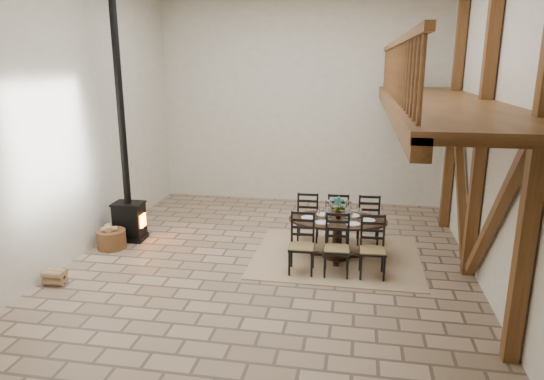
% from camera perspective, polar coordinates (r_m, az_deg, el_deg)
% --- Properties ---
extents(ground, '(8.00, 8.00, 0.00)m').
position_cam_1_polar(ground, '(8.88, -0.18, -8.16)').
color(ground, tan).
rests_on(ground, ground).
extents(room_shell, '(7.02, 8.02, 5.01)m').
position_cam_1_polar(room_shell, '(8.06, 8.32, 11.45)').
color(room_shell, silver).
rests_on(room_shell, ground).
extents(rug, '(3.00, 2.50, 0.02)m').
position_cam_1_polar(rug, '(9.06, 7.59, -7.75)').
color(rug, tan).
rests_on(rug, ground).
extents(dining_table, '(1.81, 2.02, 1.14)m').
position_cam_1_polar(dining_table, '(8.92, 7.67, -5.50)').
color(dining_table, black).
rests_on(dining_table, ground).
extents(wood_stove, '(0.61, 0.48, 5.00)m').
position_cam_1_polar(wood_stove, '(9.91, -16.73, 0.63)').
color(wood_stove, black).
rests_on(wood_stove, ground).
extents(log_basket, '(0.54, 0.54, 0.45)m').
position_cam_1_polar(log_basket, '(9.83, -18.37, -5.42)').
color(log_basket, brown).
rests_on(log_basket, ground).
extents(log_stack, '(0.34, 0.24, 0.23)m').
position_cam_1_polar(log_stack, '(8.65, -24.19, -9.34)').
color(log_stack, tan).
rests_on(log_stack, ground).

